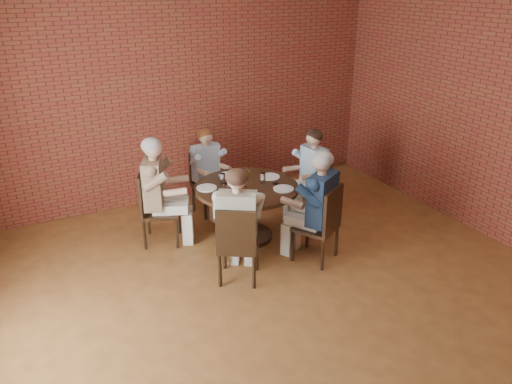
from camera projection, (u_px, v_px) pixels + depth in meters
name	position (u px, v px, depth m)	size (l,w,h in m)	color
floor	(294.00, 318.00, 5.12)	(7.00, 7.00, 0.00)	#935E2D
wall_back	(174.00, 90.00, 7.30)	(7.00, 7.00, 0.00)	brown
dining_table	(247.00, 202.00, 6.50)	(1.34, 1.34, 0.75)	black
chair_a	(314.00, 185.00, 7.09)	(0.46, 0.46, 0.93)	black
diner_a	(310.00, 176.00, 6.99)	(0.52, 0.64, 1.31)	teal
chair_b	(206.00, 180.00, 7.29)	(0.45, 0.45, 0.90)	black
diner_b	(208.00, 172.00, 7.17)	(0.49, 0.60, 1.27)	#9AB0C4
chair_c	(153.00, 205.00, 6.41)	(0.61, 0.61, 0.99)	black
diner_c	(159.00, 192.00, 6.34)	(0.58, 0.71, 1.42)	brown
chair_d	(237.00, 242.00, 5.52)	(0.61, 0.61, 0.96)	black
diner_d	(238.00, 225.00, 5.54)	(0.55, 0.68, 1.37)	tan
chair_e	(323.00, 222.00, 5.97)	(0.63, 0.63, 0.98)	black
diner_e	(317.00, 207.00, 5.94)	(0.57, 0.70, 1.41)	#15263D
plate_a	(270.00, 177.00, 6.69)	(0.26, 0.26, 0.01)	white
plate_b	(228.00, 175.00, 6.74)	(0.26, 0.26, 0.01)	white
plate_c	(207.00, 188.00, 6.33)	(0.26, 0.26, 0.01)	white
plate_d	(283.00, 189.00, 6.31)	(0.26, 0.26, 0.01)	white
glass_a	(263.00, 178.00, 6.47)	(0.07, 0.07, 0.14)	white
glass_b	(247.00, 174.00, 6.62)	(0.07, 0.07, 0.14)	white
glass_c	(222.00, 179.00, 6.46)	(0.07, 0.07, 0.14)	white
glass_d	(239.00, 180.00, 6.41)	(0.07, 0.07, 0.14)	white
glass_e	(226.00, 189.00, 6.15)	(0.07, 0.07, 0.14)	white
glass_f	(244.00, 192.00, 6.05)	(0.07, 0.07, 0.14)	white
smartphone	(276.00, 184.00, 6.44)	(0.06, 0.12, 0.01)	black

